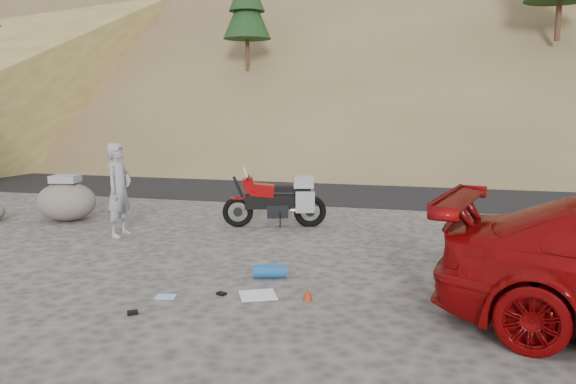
% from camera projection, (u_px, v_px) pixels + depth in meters
% --- Properties ---
extents(ground, '(140.00, 140.00, 0.00)m').
position_uv_depth(ground, '(214.00, 260.00, 9.62)').
color(ground, '#44413F').
rests_on(ground, ground).
extents(road, '(120.00, 7.00, 0.05)m').
position_uv_depth(road, '(317.00, 187.00, 18.23)').
color(road, black).
rests_on(road, ground).
extents(hillside, '(120.00, 73.00, 46.72)m').
position_uv_depth(hillside, '(393.00, 3.00, 47.04)').
color(hillside, brown).
rests_on(hillside, ground).
extents(motorcycle, '(2.20, 1.03, 1.35)m').
position_uv_depth(motorcycle, '(279.00, 201.00, 12.17)').
color(motorcycle, black).
rests_on(motorcycle, ground).
extents(man, '(0.48, 0.71, 1.89)m').
position_uv_depth(man, '(121.00, 236.00, 11.41)').
color(man, gray).
rests_on(man, ground).
extents(boulder, '(1.41, 1.21, 1.07)m').
position_uv_depth(boulder, '(66.00, 201.00, 12.83)').
color(boulder, '#5D564F').
rests_on(boulder, ground).
extents(gear_white_cloth, '(0.64, 0.61, 0.02)m').
position_uv_depth(gear_white_cloth, '(258.00, 295.00, 7.84)').
color(gear_white_cloth, white).
rests_on(gear_white_cloth, ground).
extents(gear_blue_mat, '(0.55, 0.34, 0.20)m').
position_uv_depth(gear_blue_mat, '(270.00, 271.00, 8.63)').
color(gear_blue_mat, '#185191').
rests_on(gear_blue_mat, ground).
extents(gear_funnel, '(0.16, 0.16, 0.17)m').
position_uv_depth(gear_funnel, '(308.00, 294.00, 7.66)').
color(gear_funnel, '#AB2A0B').
rests_on(gear_funnel, ground).
extents(gear_glove_a, '(0.15, 0.13, 0.04)m').
position_uv_depth(gear_glove_a, '(221.00, 294.00, 7.87)').
color(gear_glove_a, black).
rests_on(gear_glove_a, ground).
extents(gear_glove_b, '(0.16, 0.15, 0.04)m').
position_uv_depth(gear_glove_b, '(133.00, 313.00, 7.14)').
color(gear_glove_b, black).
rests_on(gear_glove_b, ground).
extents(gear_blue_cloth, '(0.31, 0.26, 0.01)m').
position_uv_depth(gear_blue_cloth, '(166.00, 297.00, 7.78)').
color(gear_blue_cloth, '#9BB9F0').
rests_on(gear_blue_cloth, ground).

